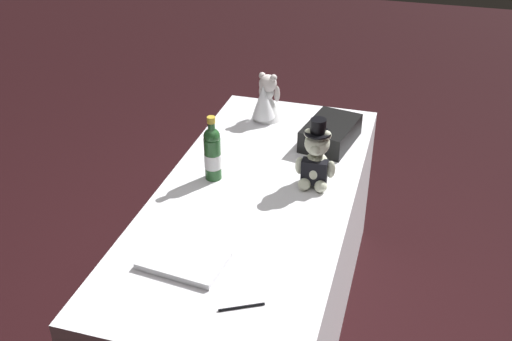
# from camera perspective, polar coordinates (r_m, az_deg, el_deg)

# --- Properties ---
(ground_plane) EXTENTS (12.00, 12.00, 0.00)m
(ground_plane) POSITION_cam_1_polar(r_m,az_deg,el_deg) (2.93, 0.00, -14.65)
(ground_plane) COLOR black
(reception_table) EXTENTS (1.79, 0.79, 0.77)m
(reception_table) POSITION_cam_1_polar(r_m,az_deg,el_deg) (2.67, 0.00, -8.91)
(reception_table) COLOR white
(reception_table) RESTS_ON ground_plane
(teddy_bear_groom) EXTENTS (0.15, 0.17, 0.30)m
(teddy_bear_groom) POSITION_cam_1_polar(r_m,az_deg,el_deg) (2.44, 5.78, 1.03)
(teddy_bear_groom) COLOR silver
(teddy_bear_groom) RESTS_ON reception_table
(teddy_bear_bride) EXTENTS (0.20, 0.16, 0.24)m
(teddy_bear_bride) POSITION_cam_1_polar(r_m,az_deg,el_deg) (2.98, 1.00, 6.78)
(teddy_bear_bride) COLOR white
(teddy_bear_bride) RESTS_ON reception_table
(champagne_bottle) EXTENTS (0.07, 0.07, 0.29)m
(champagne_bottle) POSITION_cam_1_polar(r_m,az_deg,el_deg) (2.48, -4.21, 1.70)
(champagne_bottle) COLOR #255527
(champagne_bottle) RESTS_ON reception_table
(signing_pen) EXTENTS (0.08, 0.14, 0.01)m
(signing_pen) POSITION_cam_1_polar(r_m,az_deg,el_deg) (1.91, -1.26, -12.98)
(signing_pen) COLOR black
(signing_pen) RESTS_ON reception_table
(gift_case_black) EXTENTS (0.35, 0.26, 0.10)m
(gift_case_black) POSITION_cam_1_polar(r_m,az_deg,el_deg) (2.80, 7.19, 3.60)
(gift_case_black) COLOR black
(gift_case_black) RESTS_ON reception_table
(guestbook) EXTENTS (0.22, 0.30, 0.02)m
(guestbook) POSITION_cam_1_polar(r_m,az_deg,el_deg) (2.08, -6.94, -8.56)
(guestbook) COLOR white
(guestbook) RESTS_ON reception_table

